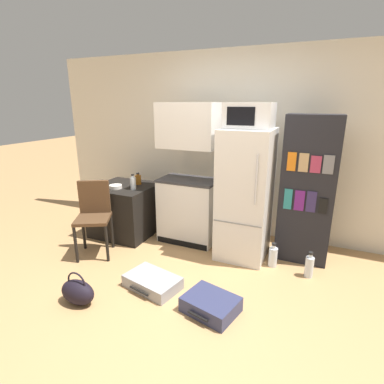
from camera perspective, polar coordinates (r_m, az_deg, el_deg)
ground_plane at (r=3.05m, az=-2.76°, el=-20.88°), size 24.00×24.00×0.00m
wall_back at (r=4.29m, az=11.62°, el=8.55°), size 6.40×0.10×2.55m
side_table at (r=4.47m, az=-12.56°, el=-3.26°), size 0.82×0.79×0.72m
kitchen_hutch at (r=4.00m, az=-0.67°, el=1.98°), size 0.78×0.48×1.86m
refrigerator at (r=3.68m, az=10.11°, el=-0.50°), size 0.58×0.68×1.58m
microwave at (r=3.52m, az=10.89°, el=14.12°), size 0.53×0.41×0.28m
bookshelf at (r=3.73m, az=21.06°, el=0.18°), size 0.60×0.33×1.74m
bottle_amber_beer at (r=4.38m, az=-10.23°, el=2.36°), size 0.09×0.09×0.17m
bottle_clear_short at (r=4.13m, az=-11.16°, el=1.68°), size 0.07×0.07×0.21m
bottle_milk_white at (r=4.18m, az=-16.72°, el=1.06°), size 0.09×0.09×0.15m
bowl at (r=4.25m, az=-14.33°, el=0.99°), size 0.17×0.17×0.05m
chair at (r=3.94m, az=-18.19°, el=-3.45°), size 0.54×0.54×0.92m
suitcase_large_flat at (r=3.29m, az=-7.53°, el=-16.61°), size 0.62×0.47×0.13m
suitcase_small_flat at (r=2.96m, az=3.59°, el=-20.58°), size 0.55×0.47×0.14m
handbag at (r=3.21m, az=-20.94°, el=-17.32°), size 0.36×0.20×0.33m
water_bottle_front at (r=3.72m, az=15.17°, el=-11.75°), size 0.10×0.10×0.29m
water_bottle_middle at (r=3.63m, az=21.43°, el=-13.05°), size 0.09×0.09×0.30m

